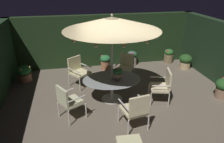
{
  "coord_description": "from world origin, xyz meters",
  "views": [
    {
      "loc": [
        -1.46,
        -5.66,
        3.51
      ],
      "look_at": [
        -0.29,
        0.07,
        0.96
      ],
      "focal_mm": 34.59,
      "sensor_mm": 36.0,
      "label": 1
    }
  ],
  "objects_px": {
    "patio_dining_table": "(112,83)",
    "patio_chair_northeast": "(78,70)",
    "potted_plant_back_right": "(169,56)",
    "potted_plant_front_corner": "(132,58)",
    "centerpiece_planter": "(118,73)",
    "potted_plant_left_near": "(185,61)",
    "potted_plant_back_center": "(24,73)",
    "potted_plant_right_far": "(224,88)",
    "patio_umbrella": "(112,23)",
    "patio_chair_east": "(68,100)",
    "potted_plant_right_near": "(105,62)",
    "patio_chair_southeast": "(136,109)",
    "patio_chair_south": "(163,84)",
    "patio_chair_north": "(126,66)"
  },
  "relations": [
    {
      "from": "patio_dining_table",
      "to": "patio_chair_northeast",
      "type": "bearing_deg",
      "value": 128.31
    },
    {
      "from": "patio_chair_south",
      "to": "potted_plant_front_corner",
      "type": "relative_size",
      "value": 1.6
    },
    {
      "from": "potted_plant_back_center",
      "to": "potted_plant_front_corner",
      "type": "bearing_deg",
      "value": 10.23
    },
    {
      "from": "potted_plant_right_near",
      "to": "patio_chair_south",
      "type": "bearing_deg",
      "value": -65.81
    },
    {
      "from": "potted_plant_right_near",
      "to": "centerpiece_planter",
      "type": "bearing_deg",
      "value": -91.61
    },
    {
      "from": "potted_plant_back_right",
      "to": "potted_plant_front_corner",
      "type": "xyz_separation_m",
      "value": [
        -1.69,
        0.02,
        0.02
      ]
    },
    {
      "from": "patio_chair_east",
      "to": "patio_chair_southeast",
      "type": "xyz_separation_m",
      "value": [
        1.6,
        -0.75,
        0.0
      ]
    },
    {
      "from": "patio_dining_table",
      "to": "patio_chair_east",
      "type": "xyz_separation_m",
      "value": [
        -1.32,
        -0.77,
        0.0
      ]
    },
    {
      "from": "patio_dining_table",
      "to": "patio_chair_south",
      "type": "height_order",
      "value": "patio_chair_south"
    },
    {
      "from": "potted_plant_back_right",
      "to": "potted_plant_left_near",
      "type": "relative_size",
      "value": 1.01
    },
    {
      "from": "patio_dining_table",
      "to": "potted_plant_front_corner",
      "type": "bearing_deg",
      "value": 61.87
    },
    {
      "from": "potted_plant_back_right",
      "to": "patio_umbrella",
      "type": "bearing_deg",
      "value": -139.71
    },
    {
      "from": "potted_plant_front_corner",
      "to": "potted_plant_left_near",
      "type": "relative_size",
      "value": 1.03
    },
    {
      "from": "patio_chair_northeast",
      "to": "patio_chair_south",
      "type": "relative_size",
      "value": 1.01
    },
    {
      "from": "centerpiece_planter",
      "to": "patio_chair_east",
      "type": "xyz_separation_m",
      "value": [
        -1.47,
        -0.63,
        -0.37
      ]
    },
    {
      "from": "patio_dining_table",
      "to": "patio_umbrella",
      "type": "relative_size",
      "value": 0.65
    },
    {
      "from": "patio_chair_northeast",
      "to": "patio_chair_south",
      "type": "bearing_deg",
      "value": -33.44
    },
    {
      "from": "patio_chair_northeast",
      "to": "potted_plant_back_right",
      "type": "height_order",
      "value": "patio_chair_northeast"
    },
    {
      "from": "patio_chair_southeast",
      "to": "potted_plant_right_near",
      "type": "distance_m",
      "value": 3.94
    },
    {
      "from": "potted_plant_back_right",
      "to": "patio_chair_northeast",
      "type": "bearing_deg",
      "value": -160.55
    },
    {
      "from": "patio_chair_east",
      "to": "potted_plant_right_near",
      "type": "relative_size",
      "value": 1.61
    },
    {
      "from": "potted_plant_front_corner",
      "to": "potted_plant_left_near",
      "type": "height_order",
      "value": "potted_plant_front_corner"
    },
    {
      "from": "potted_plant_front_corner",
      "to": "potted_plant_left_near",
      "type": "bearing_deg",
      "value": -21.48
    },
    {
      "from": "potted_plant_front_corner",
      "to": "potted_plant_back_center",
      "type": "relative_size",
      "value": 1.03
    },
    {
      "from": "patio_chair_northeast",
      "to": "potted_plant_back_right",
      "type": "relative_size",
      "value": 1.65
    },
    {
      "from": "patio_chair_east",
      "to": "potted_plant_left_near",
      "type": "height_order",
      "value": "patio_chair_east"
    },
    {
      "from": "patio_chair_northeast",
      "to": "patio_chair_southeast",
      "type": "distance_m",
      "value": 2.99
    },
    {
      "from": "potted_plant_back_right",
      "to": "potted_plant_right_far",
      "type": "xyz_separation_m",
      "value": [
        0.33,
        -3.23,
        0.04
      ]
    },
    {
      "from": "centerpiece_planter",
      "to": "potted_plant_left_near",
      "type": "distance_m",
      "value": 3.95
    },
    {
      "from": "potted_plant_left_near",
      "to": "potted_plant_front_corner",
      "type": "bearing_deg",
      "value": 158.52
    },
    {
      "from": "centerpiece_planter",
      "to": "potted_plant_back_right",
      "type": "bearing_deg",
      "value": 43.04
    },
    {
      "from": "patio_chair_east",
      "to": "potted_plant_front_corner",
      "type": "relative_size",
      "value": 1.56
    },
    {
      "from": "centerpiece_planter",
      "to": "patio_chair_south",
      "type": "distance_m",
      "value": 1.42
    },
    {
      "from": "patio_chair_southeast",
      "to": "potted_plant_back_right",
      "type": "relative_size",
      "value": 1.65
    },
    {
      "from": "centerpiece_planter",
      "to": "potted_plant_back_center",
      "type": "relative_size",
      "value": 0.68
    },
    {
      "from": "potted_plant_front_corner",
      "to": "potted_plant_back_center",
      "type": "distance_m",
      "value": 4.36
    },
    {
      "from": "patio_chair_south",
      "to": "potted_plant_front_corner",
      "type": "distance_m",
      "value": 3.08
    },
    {
      "from": "patio_umbrella",
      "to": "patio_chair_east",
      "type": "bearing_deg",
      "value": -149.91
    },
    {
      "from": "centerpiece_planter",
      "to": "potted_plant_right_far",
      "type": "relative_size",
      "value": 0.66
    },
    {
      "from": "potted_plant_left_near",
      "to": "patio_chair_north",
      "type": "bearing_deg",
      "value": -168.85
    },
    {
      "from": "potted_plant_left_near",
      "to": "potted_plant_right_near",
      "type": "relative_size",
      "value": 1.0
    },
    {
      "from": "patio_chair_south",
      "to": "potted_plant_front_corner",
      "type": "bearing_deg",
      "value": 91.08
    },
    {
      "from": "patio_dining_table",
      "to": "centerpiece_planter",
      "type": "xyz_separation_m",
      "value": [
        0.14,
        -0.13,
        0.37
      ]
    },
    {
      "from": "potted_plant_right_far",
      "to": "patio_dining_table",
      "type": "bearing_deg",
      "value": 170.4
    },
    {
      "from": "patio_umbrella",
      "to": "potted_plant_right_near",
      "type": "bearing_deg",
      "value": 84.9
    },
    {
      "from": "patio_chair_north",
      "to": "potted_plant_front_corner",
      "type": "distance_m",
      "value": 1.5
    },
    {
      "from": "patio_chair_south",
      "to": "potted_plant_back_center",
      "type": "relative_size",
      "value": 1.66
    },
    {
      "from": "patio_umbrella",
      "to": "centerpiece_planter",
      "type": "distance_m",
      "value": 1.43
    },
    {
      "from": "potted_plant_back_center",
      "to": "patio_chair_northeast",
      "type": "bearing_deg",
      "value": -19.79
    },
    {
      "from": "patio_umbrella",
      "to": "patio_chair_south",
      "type": "relative_size",
      "value": 2.68
    }
  ]
}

